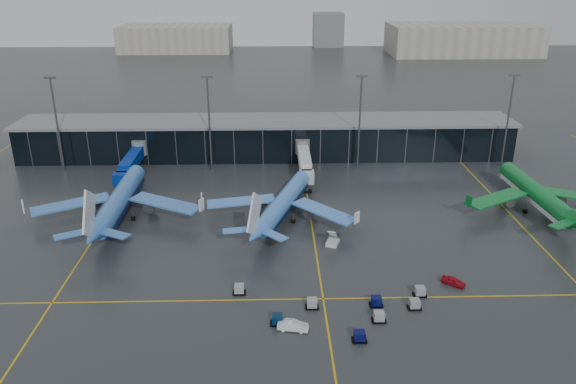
{
  "coord_description": "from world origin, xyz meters",
  "views": [
    {
      "loc": [
        1.92,
        -95.12,
        51.88
      ],
      "look_at": [
        5.0,
        18.0,
        6.0
      ],
      "focal_mm": 35.0,
      "sensor_mm": 36.0,
      "label": 1
    }
  ],
  "objects_px": {
    "airliner_klm_near": "(284,192)",
    "mobile_airstair": "(333,241)",
    "airliner_arkefly": "(119,188)",
    "service_van_red": "(453,281)",
    "service_van_white": "(293,326)",
    "baggage_carts": "(347,308)",
    "airliner_aer_lingus": "(538,183)"
  },
  "relations": [
    {
      "from": "baggage_carts",
      "to": "service_van_red",
      "type": "relative_size",
      "value": 7.76
    },
    {
      "from": "airliner_aer_lingus",
      "to": "airliner_klm_near",
      "type": "bearing_deg",
      "value": -178.67
    },
    {
      "from": "mobile_airstair",
      "to": "service_van_red",
      "type": "relative_size",
      "value": 0.89
    },
    {
      "from": "airliner_arkefly",
      "to": "service_van_white",
      "type": "xyz_separation_m",
      "value": [
        36.56,
        -42.81,
        -6.02
      ]
    },
    {
      "from": "service_van_red",
      "to": "airliner_klm_near",
      "type": "bearing_deg",
      "value": 84.09
    },
    {
      "from": "airliner_klm_near",
      "to": "baggage_carts",
      "type": "distance_m",
      "value": 38.02
    },
    {
      "from": "airliner_arkefly",
      "to": "service_van_red",
      "type": "bearing_deg",
      "value": -25.03
    },
    {
      "from": "airliner_klm_near",
      "to": "airliner_aer_lingus",
      "type": "xyz_separation_m",
      "value": [
        57.17,
        3.26,
        0.18
      ]
    },
    {
      "from": "airliner_aer_lingus",
      "to": "service_van_red",
      "type": "xyz_separation_m",
      "value": [
        -28.13,
        -31.94,
        -5.72
      ]
    },
    {
      "from": "airliner_klm_near",
      "to": "service_van_white",
      "type": "xyz_separation_m",
      "value": [
        0.58,
        -41.01,
        -5.47
      ]
    },
    {
      "from": "baggage_carts",
      "to": "airliner_klm_near",
      "type": "bearing_deg",
      "value": 104.54
    },
    {
      "from": "airliner_klm_near",
      "to": "baggage_carts",
      "type": "bearing_deg",
      "value": -57.09
    },
    {
      "from": "airliner_arkefly",
      "to": "service_van_red",
      "type": "xyz_separation_m",
      "value": [
        65.02,
        -30.48,
        -6.09
      ]
    },
    {
      "from": "mobile_airstair",
      "to": "service_van_red",
      "type": "height_order",
      "value": "mobile_airstair"
    },
    {
      "from": "mobile_airstair",
      "to": "airliner_arkefly",
      "type": "bearing_deg",
      "value": -178.16
    },
    {
      "from": "airliner_aer_lingus",
      "to": "service_van_white",
      "type": "height_order",
      "value": "airliner_aer_lingus"
    },
    {
      "from": "baggage_carts",
      "to": "service_van_white",
      "type": "relative_size",
      "value": 6.85
    },
    {
      "from": "baggage_carts",
      "to": "airliner_arkefly",
      "type": "bearing_deg",
      "value": 139.93
    },
    {
      "from": "service_van_red",
      "to": "mobile_airstair",
      "type": "bearing_deg",
      "value": 89.66
    },
    {
      "from": "baggage_carts",
      "to": "mobile_airstair",
      "type": "height_order",
      "value": "mobile_airstair"
    },
    {
      "from": "airliner_klm_near",
      "to": "service_van_white",
      "type": "bearing_deg",
      "value": -70.82
    },
    {
      "from": "airliner_klm_near",
      "to": "mobile_airstair",
      "type": "height_order",
      "value": "airliner_klm_near"
    },
    {
      "from": "mobile_airstair",
      "to": "service_van_red",
      "type": "distance_m",
      "value": 25.14
    },
    {
      "from": "airliner_klm_near",
      "to": "baggage_carts",
      "type": "xyz_separation_m",
      "value": [
        9.45,
        -36.41,
        -5.5
      ]
    },
    {
      "from": "service_van_red",
      "to": "service_van_white",
      "type": "distance_m",
      "value": 31.01
    },
    {
      "from": "airliner_klm_near",
      "to": "mobile_airstair",
      "type": "distance_m",
      "value": 16.89
    },
    {
      "from": "airliner_aer_lingus",
      "to": "service_van_white",
      "type": "relative_size",
      "value": 8.78
    },
    {
      "from": "baggage_carts",
      "to": "service_van_red",
      "type": "xyz_separation_m",
      "value": [
        19.59,
        7.73,
        -0.04
      ]
    },
    {
      "from": "airliner_aer_lingus",
      "to": "baggage_carts",
      "type": "distance_m",
      "value": 62.32
    },
    {
      "from": "airliner_aer_lingus",
      "to": "baggage_carts",
      "type": "xyz_separation_m",
      "value": [
        -47.72,
        -39.67,
        -5.68
      ]
    },
    {
      "from": "mobile_airstair",
      "to": "service_van_white",
      "type": "relative_size",
      "value": 0.79
    },
    {
      "from": "service_van_white",
      "to": "service_van_red",
      "type": "bearing_deg",
      "value": -56.43
    }
  ]
}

